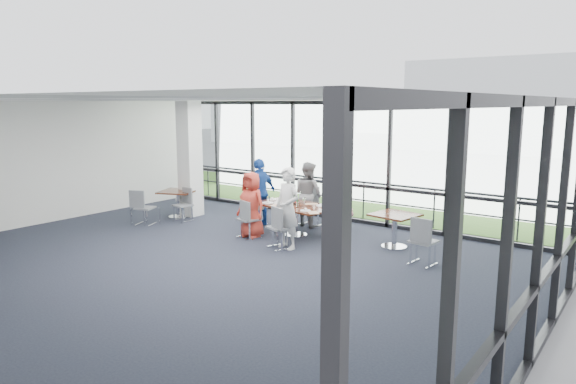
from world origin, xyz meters
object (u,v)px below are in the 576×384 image
Objects in this scene: side_table_right at (395,219)px; chair_spare_la at (145,208)px; structural_column at (190,159)px; diner_far_right at (337,200)px; diner_far_left at (308,194)px; chair_spare_lb at (183,205)px; chair_main_nl at (249,219)px; diner_near_left at (251,205)px; diner_end at (260,192)px; chair_main_nr at (280,228)px; chair_main_end at (256,208)px; main_table at (295,210)px; chair_main_fr at (339,216)px; chair_main_fl at (311,207)px; diner_near_right at (287,208)px; chair_spare_r at (423,241)px; side_table_left at (178,195)px.

chair_spare_la reaches higher than side_table_right.
structural_column is 4.51m from diner_far_right.
chair_spare_lb is at bearing 41.08° from diner_far_left.
diner_near_left is at bearing 105.69° from chair_main_nl.
chair_spare_lb is at bearing -61.79° from diner_end.
chair_main_nr is at bearing 55.13° from diner_end.
side_table_right is 3.83m from chair_main_end.
chair_spare_la reaches higher than chair_main_nl.
chair_main_nr is (-0.33, -1.84, -0.37)m from diner_far_right.
diner_end is 2.01× the size of chair_spare_lb.
structural_column is 3.55× the size of chair_spare_la.
chair_main_fr reaches higher than main_table.
diner_near_right is at bearing 128.16° from chair_main_fl.
chair_main_fl is 1.02m from chair_main_fr.
chair_spare_r reaches higher than chair_spare_lb.
diner_end is (-0.59, 1.03, 0.09)m from diner_near_left.
diner_far_right reaches higher than diner_far_left.
diner_near_right is at bearing 106.34° from chair_main_fr.
chair_main_nl is 0.92× the size of chair_main_fl.
chair_spare_r is (2.64, -1.09, -0.36)m from diner_far_right.
diner_far_left is 1.41m from chair_main_end.
structural_column is 3.57× the size of chair_main_end.
diner_far_right is (4.49, 1.05, 0.19)m from side_table_left.
diner_far_left reaches higher than main_table.
structural_column is at bearing 165.60° from diner_near_left.
chair_spare_r is (0.99, -0.82, -0.17)m from side_table_right.
chair_main_end is at bearing 155.29° from diner_near_right.
chair_spare_r is at bearing 177.47° from chair_main_fr.
chair_main_end is at bearing -149.04° from chair_spare_lb.
chair_spare_r is at bearing -172.40° from chair_spare_lb.
diner_near_right is 2.14m from diner_far_left.
diner_near_right is 1.98× the size of chair_spare_la.
structural_column is at bearing 77.64° from side_table_left.
chair_main_fr is at bearing -175.44° from chair_main_fl.
chair_spare_la is (-3.04, -0.71, -0.33)m from diner_near_left.
diner_end is at bearing 54.65° from chair_main_fl.
structural_column reaches higher than diner_far_left.
diner_end reaches higher than chair_main_nl.
diner_near_left is at bearing 93.43° from chair_main_fl.
side_table_left is 2.41m from chair_main_end.
chair_main_fl is at bearing 21.94° from side_table_left.
chair_main_fr is (-1.65, 0.41, -0.21)m from side_table_right.
diner_near_left is at bearing 32.59° from chair_main_end.
diner_far_right reaches higher than chair_main_fr.
chair_main_end is at bearing 51.27° from chair_main_fl.
chair_main_nl is 1.05× the size of chair_main_fr.
diner_near_left is 1.31m from chair_main_end.
chair_main_nl is (3.04, -0.53, -0.19)m from side_table_left.
diner_far_right is at bearing 92.09° from diner_near_right.
diner_near_right is at bearing 10.69° from chair_main_nl.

